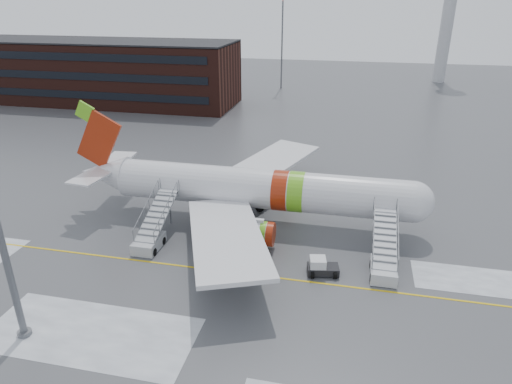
% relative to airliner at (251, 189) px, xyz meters
% --- Properties ---
extents(ground, '(260.00, 260.00, 0.00)m').
position_rel_airliner_xyz_m(ground, '(-0.67, -8.34, -3.42)').
color(ground, '#494C4F').
rests_on(ground, ground).
extents(airliner, '(35.03, 32.97, 11.18)m').
position_rel_airliner_xyz_m(airliner, '(0.00, 0.00, 0.00)').
color(airliner, silver).
rests_on(airliner, ground).
extents(airstair_fwd, '(2.05, 7.70, 3.48)m').
position_rel_airliner_xyz_m(airstair_fwd, '(12.45, -6.54, -2.35)').
color(airstair_fwd, '#B7BABF').
rests_on(airstair_fwd, ground).
extents(airstair_aft, '(2.05, 7.70, 3.48)m').
position_rel_airliner_xyz_m(airstair_aft, '(-7.53, -6.54, -2.35)').
color(airstair_aft, '#A6A9AD').
rests_on(airstair_aft, ground).
extents(pushback_tug, '(2.70, 2.22, 1.42)m').
position_rel_airliner_xyz_m(pushback_tug, '(7.60, -7.99, -2.79)').
color(pushback_tug, black).
rests_on(pushback_tug, ground).
extents(terminal_building, '(62.00, 16.11, 12.30)m').
position_rel_airliner_xyz_m(terminal_building, '(-45.67, 46.64, 2.78)').
color(terminal_building, '#3F1E16').
rests_on(terminal_building, ground).
extents(control_tower, '(6.40, 6.40, 30.00)m').
position_rel_airliner_xyz_m(control_tower, '(29.33, 86.66, 15.33)').
color(control_tower, '#B2B5BA').
rests_on(control_tower, ground).
extents(light_mast_far_n, '(1.20, 1.20, 24.25)m').
position_rel_airliner_xyz_m(light_mast_far_n, '(-8.67, 69.66, 10.42)').
color(light_mast_far_n, '#595B60').
rests_on(light_mast_far_n, ground).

